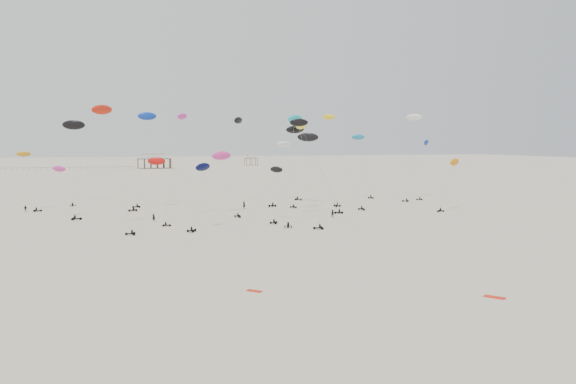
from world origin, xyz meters
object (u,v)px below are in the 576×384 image
object	(u,v)px
pavilion_main	(154,162)
spectator_0	(154,221)
rig_4	(224,166)
pavilion_small	(251,160)
rig_0	(341,149)
rig_9	(107,131)

from	to	relation	value
pavilion_main	spectator_0	size ratio (longest dim) A/B	10.64
rig_4	spectator_0	size ratio (longest dim) A/B	7.79
pavilion_small	rig_0	world-z (taller)	rig_0
pavilion_main	rig_9	bearing A→B (deg)	-95.26
spectator_0	rig_9	bearing A→B (deg)	60.76
pavilion_small	spectator_0	size ratio (longest dim) A/B	4.56
rig_0	rig_9	xyz separation A→B (m)	(-54.98, -17.33, 3.88)
pavilion_main	spectator_0	xyz separation A→B (m)	(-14.54, -245.25, -4.22)
rig_9	rig_0	bearing A→B (deg)	-66.65
pavilion_small	rig_9	size ratio (longest dim) A/B	0.36
pavilion_main	rig_0	size ratio (longest dim) A/B	0.87
rig_4	rig_9	world-z (taller)	rig_9
rig_0	spectator_0	xyz separation A→B (m)	(-46.24, -9.88, -14.81)
pavilion_main	rig_4	bearing A→B (deg)	-89.53
rig_9	spectator_0	bearing A→B (deg)	-43.71
pavilion_main	rig_0	distance (m)	237.73
pavilion_small	rig_4	world-z (taller)	rig_4
rig_0	rig_4	world-z (taller)	rig_0
pavilion_small	spectator_0	xyz separation A→B (m)	(-84.54, -275.25, -3.49)
pavilion_main	rig_0	bearing A→B (deg)	-82.33
pavilion_small	rig_0	xyz separation A→B (m)	(-38.30, -265.36, 11.32)
pavilion_main	pavilion_small	distance (m)	76.16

